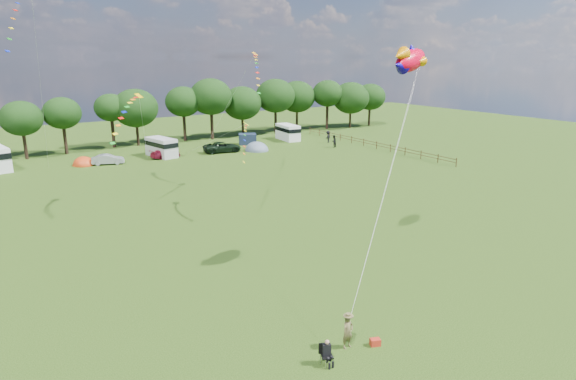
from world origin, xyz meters
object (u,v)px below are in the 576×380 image
camp_chair (326,349)px  walker_a (334,141)px  walker_b (328,137)px  car_d (222,147)px  car_b (108,159)px  fish_kite (409,60)px  tent_greyblue (257,150)px  campervan_c (161,147)px  kite_flyer (348,332)px  tent_orange (84,165)px  car_c (165,153)px  campervan_d (288,132)px

camp_chair → walker_a: 55.42m
walker_b → car_d: bearing=-29.9°
car_b → walker_b: (34.63, -2.08, 0.29)m
fish_kite → tent_greyblue: bearing=56.1°
campervan_c → fish_kite: 46.02m
car_d → kite_flyer: size_ratio=3.34×
camp_chair → fish_kite: size_ratio=0.32×
tent_orange → camp_chair: bearing=-88.4°
camp_chair → car_c: bearing=101.4°
walker_a → walker_b: walker_b is taller
campervan_d → campervan_c: bearing=101.0°
tent_orange → fish_kite: size_ratio=0.79×
car_b → campervan_d: 30.67m
car_d → kite_flyer: (-16.00, -49.00, 0.08)m
tent_greyblue → car_c: bearing=170.6°
tent_orange → car_c: bearing=-5.7°
car_c → fish_kite: 45.20m
car_c → campervan_c: (-0.18, 1.08, 0.79)m
car_d → camp_chair: 52.56m
fish_kite → walker_b: size_ratio=2.05×
car_d → tent_orange: car_d is taller
camp_chair → campervan_d: bearing=81.2°
car_d → walker_b: 18.38m
car_b → camp_chair: size_ratio=2.98×
walker_b → car_b: bearing=-27.9°
car_c → campervan_c: size_ratio=0.73×
kite_flyer → walker_b: bearing=48.5°
campervan_c → campervan_d: (22.75, 2.37, -0.01)m
campervan_d → walker_a: 10.11m
car_b → kite_flyer: 49.36m
tent_orange → walker_b: 37.60m
car_d → tent_greyblue: bearing=-101.0°
walker_b → car_c: bearing=-29.5°
campervan_d → kite_flyer: (-30.09, -53.06, -0.55)m
campervan_d → fish_kite: size_ratio=1.39×
car_d → tent_greyblue: (4.94, -1.59, -0.76)m
campervan_c → camp_chair: 51.98m
car_c → fish_kite: bearing=168.9°
car_b → tent_greyblue: 21.38m
fish_kite → walker_a: (22.91, 36.89, -12.54)m
car_d → fish_kite: fish_kite is taller
car_c → car_d: 8.50m
camp_chair → campervan_c: bearing=101.9°
tent_greyblue → tent_orange: bearing=172.3°
camp_chair → car_b: bearing=110.3°
car_b → campervan_c: bearing=-64.5°
tent_greyblue → walker_b: (13.35, -0.13, 0.95)m
kite_flyer → walker_a: size_ratio=0.89×
car_d → walker_b: size_ratio=2.95×
car_d → walker_a: (16.38, -5.78, 0.19)m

